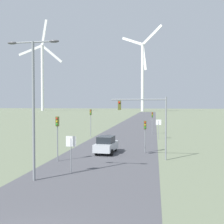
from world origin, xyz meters
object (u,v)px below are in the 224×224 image
(streetlamp, at_px, (33,92))
(traffic_light_mast_overhead, at_px, (146,114))
(stop_sign_near, at_px, (71,147))
(traffic_light_post_mid_right, at_px, (152,118))
(traffic_light_post_near_right, at_px, (145,129))
(car_approaching, at_px, (106,145))
(traffic_light_post_mid_left, at_px, (91,117))
(traffic_light_post_near_left, at_px, (57,129))
(wind_turbine_left, at_px, (143,71))
(stop_sign_far, at_px, (159,125))
(wind_turbine_far_left, at_px, (42,71))

(streetlamp, distance_m, traffic_light_mast_overhead, 11.17)
(traffic_light_mast_overhead, bearing_deg, stop_sign_near, -133.49)
(stop_sign_near, relative_size, traffic_light_post_mid_right, 0.73)
(traffic_light_post_near_right, distance_m, traffic_light_mast_overhead, 3.89)
(streetlamp, xyz_separation_m, traffic_light_post_mid_right, (7.76, 29.42, -3.25))
(traffic_light_post_mid_right, distance_m, car_approaching, 19.39)
(traffic_light_post_mid_right, xyz_separation_m, car_approaching, (-4.71, -18.71, -1.93))
(traffic_light_post_near_right, distance_m, car_approaching, 4.53)
(traffic_light_post_mid_left, xyz_separation_m, traffic_light_post_mid_right, (9.82, 5.07, -0.38))
(traffic_light_post_near_left, relative_size, traffic_light_post_mid_left, 0.94)
(traffic_light_post_mid_left, bearing_deg, wind_turbine_left, 89.49)
(streetlamp, height_order, wind_turbine_left, wind_turbine_left)
(traffic_light_post_near_left, relative_size, traffic_light_post_near_right, 1.19)
(traffic_light_post_near_left, height_order, car_approaching, traffic_light_post_near_left)
(streetlamp, height_order, stop_sign_far, streetlamp)
(stop_sign_far, xyz_separation_m, traffic_light_post_mid_left, (-10.82, 1.18, 1.17))
(stop_sign_near, distance_m, traffic_light_post_mid_left, 22.37)
(traffic_light_mast_overhead, height_order, wind_turbine_left, wind_turbine_left)
(traffic_light_mast_overhead, xyz_separation_m, wind_turbine_left, (-8.14, 165.29, 25.02))
(wind_turbine_left, bearing_deg, traffic_light_mast_overhead, -87.18)
(stop_sign_far, xyz_separation_m, car_approaching, (-5.70, -12.47, -1.14))
(traffic_light_post_near_right, height_order, wind_turbine_left, wind_turbine_left)
(streetlamp, relative_size, wind_turbine_far_left, 0.14)
(traffic_light_post_mid_left, height_order, traffic_light_mast_overhead, traffic_light_mast_overhead)
(stop_sign_near, xyz_separation_m, traffic_light_post_mid_left, (-3.94, 21.99, 1.25))
(traffic_light_mast_overhead, distance_m, wind_turbine_far_left, 189.03)
(stop_sign_near, bearing_deg, traffic_light_post_mid_right, 77.73)
(stop_sign_near, distance_m, traffic_light_post_near_right, 10.70)
(traffic_light_post_near_left, relative_size, traffic_light_post_mid_right, 1.07)
(traffic_light_post_mid_left, xyz_separation_m, traffic_light_mast_overhead, (9.46, -16.17, 1.09))
(stop_sign_far, bearing_deg, traffic_light_mast_overhead, -95.19)
(stop_sign_near, bearing_deg, wind_turbine_left, 90.88)
(stop_sign_near, xyz_separation_m, wind_turbine_left, (-2.62, 171.10, 27.35))
(streetlamp, xyz_separation_m, stop_sign_near, (1.88, 2.37, -4.11))
(traffic_light_post_mid_right, xyz_separation_m, wind_turbine_left, (-8.51, 144.05, 26.49))
(traffic_light_post_near_left, distance_m, car_approaching, 6.31)
(traffic_light_post_near_right, bearing_deg, wind_turbine_far_left, 117.55)
(traffic_light_post_mid_left, bearing_deg, wind_turbine_far_left, 116.76)
(wind_turbine_far_left, height_order, wind_turbine_left, wind_turbine_far_left)
(wind_turbine_far_left, bearing_deg, traffic_light_post_near_right, -62.45)
(stop_sign_near, height_order, car_approaching, stop_sign_near)
(traffic_light_post_near_right, distance_m, traffic_light_post_mid_left, 15.73)
(traffic_light_post_mid_left, xyz_separation_m, car_approaching, (5.12, -13.65, -2.31))
(traffic_light_post_mid_right, bearing_deg, traffic_light_mast_overhead, -90.99)
(stop_sign_near, bearing_deg, traffic_light_post_mid_left, 100.16)
(stop_sign_far, distance_m, traffic_light_mast_overhead, 15.22)
(streetlamp, distance_m, stop_sign_near, 5.10)
(streetlamp, bearing_deg, traffic_light_post_near_left, 96.09)
(streetlamp, xyz_separation_m, wind_turbine_far_left, (-77.91, 174.77, 24.69))
(streetlamp, bearing_deg, traffic_light_post_mid_left, 94.84)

